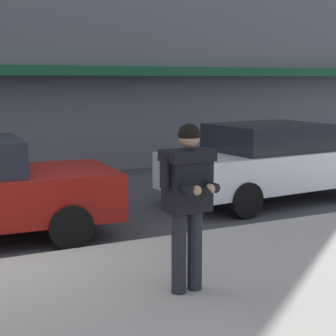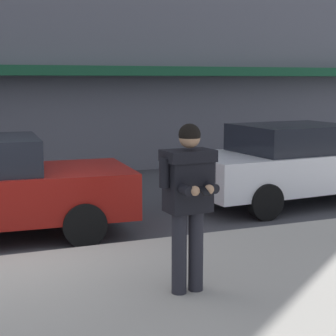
% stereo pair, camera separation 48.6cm
% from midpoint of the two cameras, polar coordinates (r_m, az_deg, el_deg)
% --- Properties ---
extents(sidewalk, '(32.00, 5.30, 0.14)m').
position_cam_midpoint_polar(sidewalk, '(5.35, -1.57, -16.69)').
color(sidewalk, '#A8A399').
rests_on(sidewalk, ground).
extents(curb_paint_line, '(28.00, 0.12, 0.01)m').
position_cam_midpoint_polar(curb_paint_line, '(7.97, -8.89, -8.53)').
color(curb_paint_line, silver).
rests_on(curb_paint_line, ground).
extents(parked_sedan_far, '(4.62, 2.17, 1.54)m').
position_cam_midpoint_polar(parked_sedan_far, '(11.20, 14.23, 0.51)').
color(parked_sedan_far, silver).
rests_on(parked_sedan_far, ground).
extents(man_texting_on_phone, '(0.65, 0.60, 1.81)m').
position_cam_midpoint_polar(man_texting_on_phone, '(5.84, 4.48, -2.26)').
color(man_texting_on_phone, '#23232B').
rests_on(man_texting_on_phone, sidewalk).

